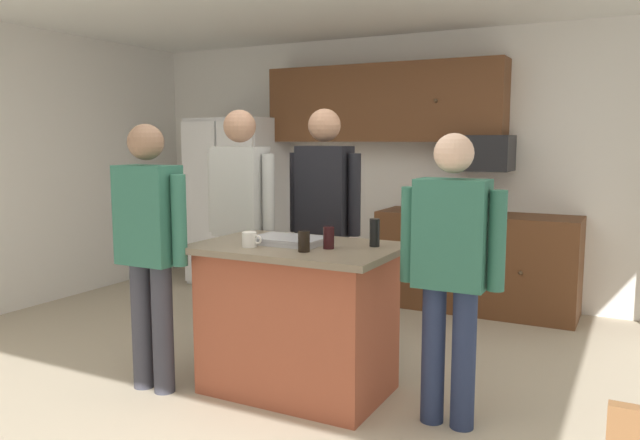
# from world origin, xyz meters

# --- Properties ---
(floor) EXTENTS (7.04, 7.04, 0.00)m
(floor) POSITION_xyz_m (0.00, 0.00, 0.00)
(floor) COLOR #B7A88E
(floor) RESTS_ON ground
(back_wall) EXTENTS (6.40, 0.10, 2.60)m
(back_wall) POSITION_xyz_m (0.00, 2.80, 1.30)
(back_wall) COLOR white
(back_wall) RESTS_ON ground
(cabinet_run_upper) EXTENTS (2.40, 0.38, 0.75)m
(cabinet_run_upper) POSITION_xyz_m (-0.40, 2.60, 1.93)
(cabinet_run_upper) COLOR brown
(cabinet_run_lower) EXTENTS (1.80, 0.63, 0.90)m
(cabinet_run_lower) POSITION_xyz_m (0.60, 2.48, 0.45)
(cabinet_run_lower) COLOR brown
(cabinet_run_lower) RESTS_ON ground
(refrigerator) EXTENTS (0.92, 0.76, 1.80)m
(refrigerator) POSITION_xyz_m (-2.00, 2.38, 0.90)
(refrigerator) COLOR white
(refrigerator) RESTS_ON ground
(microwave_over_range) EXTENTS (0.56, 0.40, 0.32)m
(microwave_over_range) POSITION_xyz_m (0.60, 2.50, 1.45)
(microwave_over_range) COLOR black
(kitchen_island) EXTENTS (1.23, 0.82, 0.93)m
(kitchen_island) POSITION_xyz_m (0.07, 0.07, 0.47)
(kitchen_island) COLOR #9E4C33
(kitchen_island) RESTS_ON ground
(person_host_foreground) EXTENTS (0.57, 0.24, 1.79)m
(person_host_foreground) POSITION_xyz_m (-0.68, 0.56, 1.04)
(person_host_foreground) COLOR #232D4C
(person_host_foreground) RESTS_ON ground
(person_guest_by_door) EXTENTS (0.57, 0.22, 1.61)m
(person_guest_by_door) POSITION_xyz_m (1.03, 0.05, 0.92)
(person_guest_by_door) COLOR #232D4C
(person_guest_by_door) RESTS_ON ground
(person_elder_center) EXTENTS (0.57, 0.22, 1.67)m
(person_elder_center) POSITION_xyz_m (-0.75, -0.33, 0.96)
(person_elder_center) COLOR #383842
(person_elder_center) RESTS_ON ground
(person_guest_right) EXTENTS (0.57, 0.24, 1.79)m
(person_guest_right) POSITION_xyz_m (-0.13, 0.82, 1.05)
(person_guest_right) COLOR #232D4C
(person_guest_right) RESTS_ON ground
(glass_short_whisky) EXTENTS (0.07, 0.07, 0.12)m
(glass_short_whisky) POSITION_xyz_m (0.22, -0.12, 0.99)
(glass_short_whisky) COLOR black
(glass_short_whisky) RESTS_ON kitchen_island
(mug_ceramic_white) EXTENTS (0.13, 0.09, 0.09)m
(mug_ceramic_white) POSITION_xyz_m (-0.14, -0.13, 0.98)
(mug_ceramic_white) COLOR white
(mug_ceramic_white) RESTS_ON kitchen_island
(tumbler_amber) EXTENTS (0.06, 0.06, 0.17)m
(tumbler_amber) POSITION_xyz_m (0.51, 0.24, 1.02)
(tumbler_amber) COLOR black
(tumbler_amber) RESTS_ON kitchen_island
(glass_dark_ale) EXTENTS (0.07, 0.07, 0.13)m
(glass_dark_ale) POSITION_xyz_m (0.30, 0.04, 1.00)
(glass_dark_ale) COLOR black
(glass_dark_ale) RESTS_ON kitchen_island
(serving_tray) EXTENTS (0.44, 0.30, 0.04)m
(serving_tray) POSITION_xyz_m (0.00, 0.08, 0.95)
(serving_tray) COLOR #B7B7BC
(serving_tray) RESTS_ON kitchen_island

